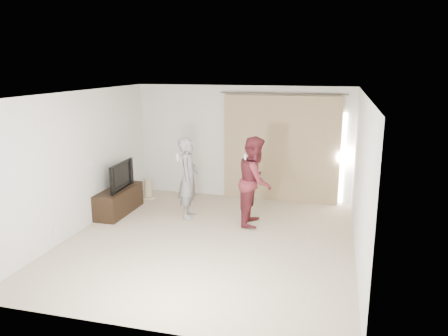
{
  "coord_description": "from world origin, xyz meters",
  "views": [
    {
      "loc": [
        2.07,
        -6.95,
        3.08
      ],
      "look_at": [
        -0.03,
        1.2,
        1.06
      ],
      "focal_mm": 35.0,
      "sensor_mm": 36.0,
      "label": 1
    }
  ],
  "objects_px": {
    "tv": "(117,175)",
    "tv_console": "(119,201)",
    "person_man": "(188,178)",
    "person_woman": "(255,181)"
  },
  "relations": [
    {
      "from": "person_man",
      "to": "tv",
      "type": "bearing_deg",
      "value": -174.38
    },
    {
      "from": "person_woman",
      "to": "tv",
      "type": "bearing_deg",
      "value": -178.1
    },
    {
      "from": "tv",
      "to": "person_man",
      "type": "height_order",
      "value": "person_man"
    },
    {
      "from": "person_man",
      "to": "person_woman",
      "type": "bearing_deg",
      "value": -2.18
    },
    {
      "from": "person_man",
      "to": "person_woman",
      "type": "relative_size",
      "value": 0.95
    },
    {
      "from": "person_man",
      "to": "person_woman",
      "type": "height_order",
      "value": "person_woman"
    },
    {
      "from": "person_man",
      "to": "person_woman",
      "type": "xyz_separation_m",
      "value": [
        1.38,
        -0.05,
        0.04
      ]
    },
    {
      "from": "tv_console",
      "to": "person_man",
      "type": "relative_size",
      "value": 0.83
    },
    {
      "from": "tv_console",
      "to": "person_woman",
      "type": "xyz_separation_m",
      "value": [
        2.89,
        0.1,
        0.61
      ]
    },
    {
      "from": "tv",
      "to": "tv_console",
      "type": "bearing_deg",
      "value": -0.0
    }
  ]
}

